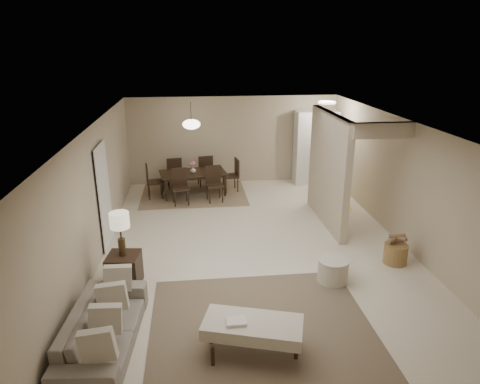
{
  "coord_description": "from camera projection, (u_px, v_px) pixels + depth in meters",
  "views": [
    {
      "loc": [
        -1.18,
        -7.61,
        3.9
      ],
      "look_at": [
        -0.26,
        0.51,
        1.05
      ],
      "focal_mm": 32.0,
      "sensor_mm": 36.0,
      "label": 1
    }
  ],
  "objects": [
    {
      "name": "floor",
      "position": [
        256.0,
        249.0,
        8.55
      ],
      "size": [
        9.0,
        9.0,
        0.0
      ],
      "primitive_type": "plane",
      "color": "beige",
      "rests_on": "ground"
    },
    {
      "name": "ceiling",
      "position": [
        257.0,
        125.0,
        7.73
      ],
      "size": [
        9.0,
        9.0,
        0.0
      ],
      "primitive_type": "plane",
      "rotation": [
        3.14,
        0.0,
        0.0
      ],
      "color": "white",
      "rests_on": "back_wall"
    },
    {
      "name": "back_wall",
      "position": [
        233.0,
        140.0,
        12.36
      ],
      "size": [
        6.0,
        0.0,
        6.0
      ],
      "primitive_type": "plane",
      "rotation": [
        1.57,
        0.0,
        0.0
      ],
      "color": "#B8A88B",
      "rests_on": "floor"
    },
    {
      "name": "left_wall",
      "position": [
        95.0,
        196.0,
        7.82
      ],
      "size": [
        0.0,
        9.0,
        9.0
      ],
      "primitive_type": "plane",
      "rotation": [
        1.57,
        0.0,
        1.57
      ],
      "color": "#B8A88B",
      "rests_on": "floor"
    },
    {
      "name": "right_wall",
      "position": [
        406.0,
        185.0,
        8.46
      ],
      "size": [
        0.0,
        9.0,
        9.0
      ],
      "primitive_type": "plane",
      "rotation": [
        1.57,
        0.0,
        -1.57
      ],
      "color": "#B8A88B",
      "rests_on": "floor"
    },
    {
      "name": "partition",
      "position": [
        328.0,
        169.0,
        9.5
      ],
      "size": [
        0.15,
        2.5,
        2.5
      ],
      "primitive_type": "cube",
      "color": "#B8A88B",
      "rests_on": "floor"
    },
    {
      "name": "doorway",
      "position": [
        104.0,
        197.0,
        8.46
      ],
      "size": [
        0.04,
        0.9,
        2.04
      ],
      "primitive_type": "cube",
      "color": "black",
      "rests_on": "floor"
    },
    {
      "name": "pantry_cabinet",
      "position": [
        315.0,
        147.0,
        12.35
      ],
      "size": [
        1.2,
        0.55,
        2.1
      ],
      "primitive_type": "cube",
      "color": "silver",
      "rests_on": "floor"
    },
    {
      "name": "flush_light",
      "position": [
        327.0,
        102.0,
        10.99
      ],
      "size": [
        0.44,
        0.44,
        0.05
      ],
      "primitive_type": "cylinder",
      "color": "white",
      "rests_on": "ceiling"
    },
    {
      "name": "living_rug",
      "position": [
        264.0,
        335.0,
        6.03
      ],
      "size": [
        3.2,
        3.2,
        0.01
      ],
      "primitive_type": "cube",
      "color": "brown",
      "rests_on": "floor"
    },
    {
      "name": "sofa",
      "position": [
        104.0,
        329.0,
        5.7
      ],
      "size": [
        2.12,
        0.97,
        0.6
      ],
      "primitive_type": "imported",
      "rotation": [
        0.0,
        0.0,
        1.49
      ],
      "color": "gray",
      "rests_on": "floor"
    },
    {
      "name": "ottoman_bench",
      "position": [
        253.0,
        328.0,
        5.6
      ],
      "size": [
        1.42,
        0.95,
        0.47
      ],
      "rotation": [
        0.0,
        0.0,
        -0.29
      ],
      "color": "beige",
      "rests_on": "living_rug"
    },
    {
      "name": "side_table",
      "position": [
        124.0,
        270.0,
        7.2
      ],
      "size": [
        0.57,
        0.57,
        0.57
      ],
      "primitive_type": "cube",
      "rotation": [
        0.0,
        0.0,
        -0.12
      ],
      "color": "black",
      "rests_on": "floor"
    },
    {
      "name": "table_lamp",
      "position": [
        120.0,
        224.0,
        6.92
      ],
      "size": [
        0.32,
        0.32,
        0.76
      ],
      "color": "#45341D",
      "rests_on": "side_table"
    },
    {
      "name": "round_pouf",
      "position": [
        333.0,
        271.0,
        7.34
      ],
      "size": [
        0.53,
        0.53,
        0.42
      ],
      "primitive_type": "cylinder",
      "color": "beige",
      "rests_on": "floor"
    },
    {
      "name": "wicker_basket",
      "position": [
        395.0,
        254.0,
        7.97
      ],
      "size": [
        0.53,
        0.53,
        0.37
      ],
      "primitive_type": "cylinder",
      "rotation": [
        0.0,
        0.0,
        0.25
      ],
      "color": "olive",
      "rests_on": "floor"
    },
    {
      "name": "dining_rug",
      "position": [
        194.0,
        194.0,
        11.66
      ],
      "size": [
        2.8,
        2.1,
        0.01
      ],
      "primitive_type": "cube",
      "color": "#7B634C",
      "rests_on": "floor"
    },
    {
      "name": "dining_table",
      "position": [
        194.0,
        184.0,
        11.56
      ],
      "size": [
        1.88,
        1.23,
        0.61
      ],
      "primitive_type": "imported",
      "rotation": [
        0.0,
        0.0,
        0.15
      ],
      "color": "black",
      "rests_on": "dining_rug"
    },
    {
      "name": "dining_chairs",
      "position": [
        193.0,
        178.0,
        11.51
      ],
      "size": [
        2.5,
        1.96,
        0.92
      ],
      "color": "black",
      "rests_on": "dining_rug"
    },
    {
      "name": "vase",
      "position": [
        193.0,
        170.0,
        11.43
      ],
      "size": [
        0.2,
        0.2,
        0.16
      ],
      "primitive_type": "imported",
      "rotation": [
        0.0,
        0.0,
        0.35
      ],
      "color": "white",
      "rests_on": "dining_table"
    },
    {
      "name": "yellow_mat",
      "position": [
        333.0,
        206.0,
        10.84
      ],
      "size": [
        0.94,
        0.66,
        0.01
      ],
      "primitive_type": "cube",
      "rotation": [
        0.0,
        0.0,
        -0.15
      ],
      "color": "yellow",
      "rests_on": "floor"
    },
    {
      "name": "pendant_light",
      "position": [
        191.0,
        124.0,
        11.03
      ],
      "size": [
        0.46,
        0.46,
        0.71
      ],
      "color": "#45341D",
      "rests_on": "ceiling"
    }
  ]
}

